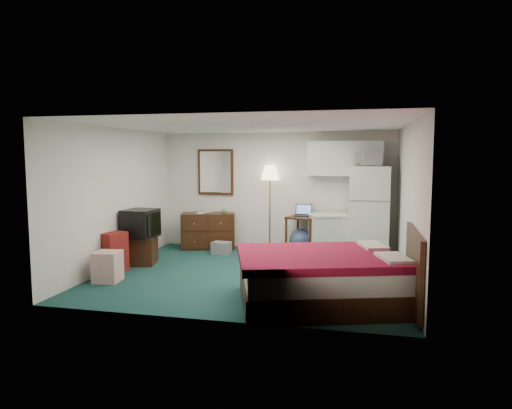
% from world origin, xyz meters
% --- Properties ---
extents(floor, '(5.00, 4.50, 0.01)m').
position_xyz_m(floor, '(0.00, 0.00, 0.00)').
color(floor, '#0C3031').
rests_on(floor, ground).
extents(ceiling, '(5.00, 4.50, 0.01)m').
position_xyz_m(ceiling, '(0.00, 0.00, 2.50)').
color(ceiling, silver).
rests_on(ceiling, walls).
extents(walls, '(5.01, 4.51, 2.50)m').
position_xyz_m(walls, '(0.00, 0.00, 1.25)').
color(walls, silver).
rests_on(walls, floor).
extents(mirror, '(0.80, 0.06, 1.00)m').
position_xyz_m(mirror, '(-1.35, 2.22, 1.65)').
color(mirror, white).
rests_on(mirror, walls).
extents(upper_cabinets, '(1.50, 0.35, 0.70)m').
position_xyz_m(upper_cabinets, '(1.45, 2.08, 1.95)').
color(upper_cabinets, silver).
rests_on(upper_cabinets, walls).
extents(headboard, '(0.06, 1.56, 1.00)m').
position_xyz_m(headboard, '(2.46, -1.31, 0.55)').
color(headboard, black).
rests_on(headboard, walls).
extents(dresser, '(1.23, 0.81, 0.77)m').
position_xyz_m(dresser, '(-1.43, 1.92, 0.39)').
color(dresser, black).
rests_on(dresser, floor).
extents(floor_lamp, '(0.47, 0.47, 1.81)m').
position_xyz_m(floor_lamp, '(-0.10, 2.05, 0.90)').
color(floor_lamp, gold).
rests_on(floor_lamp, floor).
extents(desk, '(0.76, 0.76, 0.76)m').
position_xyz_m(desk, '(0.64, 1.93, 0.38)').
color(desk, black).
rests_on(desk, floor).
extents(exercise_ball, '(0.50, 0.50, 0.49)m').
position_xyz_m(exercise_ball, '(0.58, 1.96, 0.25)').
color(exercise_ball, navy).
rests_on(exercise_ball, floor).
extents(kitchen_counter, '(0.88, 0.76, 0.81)m').
position_xyz_m(kitchen_counter, '(1.16, 1.78, 0.41)').
color(kitchen_counter, silver).
rests_on(kitchen_counter, floor).
extents(fridge, '(0.77, 0.77, 1.81)m').
position_xyz_m(fridge, '(1.95, 1.67, 0.90)').
color(fridge, white).
rests_on(fridge, floor).
extents(bed, '(2.51, 2.21, 0.68)m').
position_xyz_m(bed, '(1.26, -1.31, 0.34)').
color(bed, maroon).
rests_on(bed, floor).
extents(tv_stand, '(0.62, 0.66, 0.51)m').
position_xyz_m(tv_stand, '(-2.19, 0.27, 0.26)').
color(tv_stand, black).
rests_on(tv_stand, floor).
extents(suitcase, '(0.37, 0.48, 0.69)m').
position_xyz_m(suitcase, '(-2.35, -0.38, 0.35)').
color(suitcase, maroon).
rests_on(suitcase, floor).
extents(retail_box, '(0.43, 0.43, 0.48)m').
position_xyz_m(retail_box, '(-2.15, -0.95, 0.24)').
color(retail_box, silver).
rests_on(retail_box, floor).
extents(file_bin, '(0.40, 0.33, 0.25)m').
position_xyz_m(file_bin, '(-0.99, 1.42, 0.13)').
color(file_bin, slate).
rests_on(file_bin, floor).
extents(cardboard_box_a, '(0.27, 0.23, 0.22)m').
position_xyz_m(cardboard_box_a, '(-0.40, 1.45, 0.11)').
color(cardboard_box_a, '#A67753').
rests_on(cardboard_box_a, floor).
extents(cardboard_box_b, '(0.29, 0.33, 0.28)m').
position_xyz_m(cardboard_box_b, '(0.70, 1.42, 0.14)').
color(cardboard_box_b, '#A67753').
rests_on(cardboard_box_b, floor).
extents(laptop, '(0.35, 0.28, 0.23)m').
position_xyz_m(laptop, '(0.62, 1.97, 0.88)').
color(laptop, black).
rests_on(laptop, desk).
extents(crt_tv, '(0.58, 0.62, 0.51)m').
position_xyz_m(crt_tv, '(-2.17, 0.24, 0.77)').
color(crt_tv, black).
rests_on(crt_tv, tv_stand).
extents(microwave, '(0.53, 0.31, 0.36)m').
position_xyz_m(microwave, '(1.90, 1.68, 1.99)').
color(microwave, white).
rests_on(microwave, fridge).
extents(book_a, '(0.17, 0.06, 0.23)m').
position_xyz_m(book_a, '(-1.63, 1.78, 0.89)').
color(book_a, '#A67753').
rests_on(book_a, dresser).
extents(book_b, '(0.14, 0.07, 0.20)m').
position_xyz_m(book_b, '(-1.54, 2.01, 0.87)').
color(book_b, '#A67753').
rests_on(book_b, dresser).
extents(mug, '(0.14, 0.12, 0.13)m').
position_xyz_m(mug, '(-1.06, 1.89, 0.84)').
color(mug, '#5C964A').
rests_on(mug, dresser).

